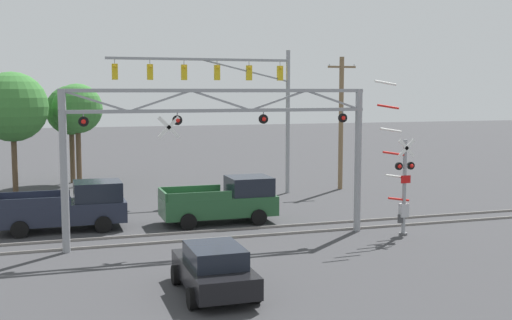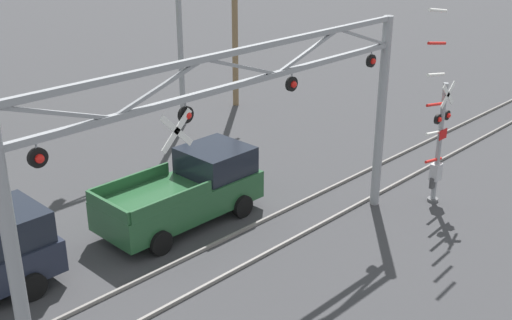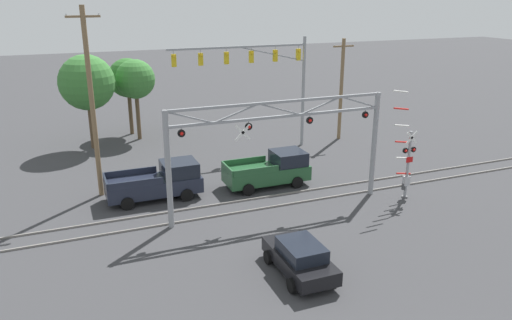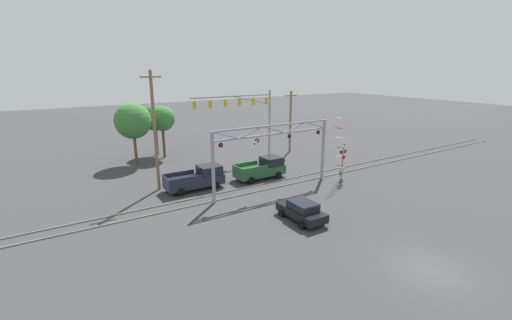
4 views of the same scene
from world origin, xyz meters
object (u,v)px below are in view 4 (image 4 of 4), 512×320
object	(u,v)px
traffic_signal_span	(249,111)
background_tree_far_left_verge	(133,121)
crossing_signal_mast	(342,159)
background_tree_beyond_span	(162,119)
pickup_truck_lead	(262,169)
pickup_truck_following	(198,178)
background_tree_far_right_verge	(155,118)
crossing_gantry	(274,148)
utility_pole_right	(290,121)
utility_pole_left	(155,131)
sedan_waiting	(302,210)

from	to	relation	value
traffic_signal_span	background_tree_far_left_verge	distance (m)	13.47
crossing_signal_mast	background_tree_beyond_span	xyz separation A→B (m)	(-12.22, 18.28, 2.72)
pickup_truck_lead	pickup_truck_following	world-z (taller)	same
crossing_signal_mast	background_tree_far_right_verge	world-z (taller)	crossing_signal_mast
background_tree_far_left_verge	background_tree_far_right_verge	xyz separation A→B (m)	(3.39, 3.07, -0.34)
crossing_signal_mast	background_tree_far_left_verge	size ratio (longest dim) A/B	0.90
crossing_gantry	utility_pole_right	distance (m)	15.20
traffic_signal_span	background_tree_beyond_span	size ratio (longest dim) A/B	1.62
utility_pole_left	background_tree_beyond_span	xyz separation A→B (m)	(4.10, 11.24, -0.67)
crossing_signal_mast	utility_pole_right	distance (m)	12.86
crossing_signal_mast	traffic_signal_span	distance (m)	13.02
utility_pole_left	background_tree_far_right_verge	xyz separation A→B (m)	(3.76, 13.11, -0.82)
traffic_signal_span	pickup_truck_lead	bearing A→B (deg)	-111.40
utility_pole_left	background_tree_far_left_verge	world-z (taller)	utility_pole_left
crossing_signal_mast	traffic_signal_span	size ratio (longest dim) A/B	0.61
crossing_signal_mast	pickup_truck_following	size ratio (longest dim) A/B	1.19
traffic_signal_span	utility_pole_left	world-z (taller)	utility_pole_left
pickup_truck_lead	utility_pole_left	size ratio (longest dim) A/B	0.48
crossing_gantry	pickup_truck_lead	distance (m)	4.74
traffic_signal_span	pickup_truck_following	world-z (taller)	traffic_signal_span
utility_pole_right	background_tree_beyond_span	distance (m)	16.36
crossing_signal_mast	sedan_waiting	xyz separation A→B (m)	(-9.33, -5.17, -1.40)
pickup_truck_lead	background_tree_far_left_verge	world-z (taller)	background_tree_far_left_verge
background_tree_far_left_verge	sedan_waiting	bearing A→B (deg)	-73.45
utility_pole_right	crossing_signal_mast	bearing A→B (deg)	-103.71
pickup_truck_lead	pickup_truck_following	bearing A→B (deg)	175.45
background_tree_far_left_verge	pickup_truck_lead	bearing A→B (deg)	-52.04
background_tree_far_left_verge	background_tree_far_right_verge	distance (m)	4.58
sedan_waiting	utility_pole_left	size ratio (longest dim) A/B	0.37
traffic_signal_span	pickup_truck_lead	xyz separation A→B (m)	(-2.80, -7.15, -4.98)
sedan_waiting	background_tree_far_left_verge	size ratio (longest dim) A/B	0.56
traffic_signal_span	background_tree_beyond_span	xyz separation A→B (m)	(-8.68, 6.35, -1.10)
background_tree_beyond_span	traffic_signal_span	bearing A→B (deg)	-36.20
utility_pole_left	traffic_signal_span	bearing A→B (deg)	20.94
utility_pole_right	background_tree_far_right_verge	xyz separation A→B (m)	(-15.57, 7.82, 0.56)
crossing_gantry	utility_pole_right	world-z (taller)	utility_pole_right
traffic_signal_span	sedan_waiting	size ratio (longest dim) A/B	2.61
pickup_truck_following	background_tree_far_left_verge	world-z (taller)	background_tree_far_left_verge
pickup_truck_following	background_tree_far_right_verge	bearing A→B (deg)	87.61
utility_pole_right	traffic_signal_span	bearing A→B (deg)	-176.46
pickup_truck_lead	sedan_waiting	world-z (taller)	pickup_truck_lead
crossing_gantry	background_tree_far_left_verge	bearing A→B (deg)	118.36
traffic_signal_span	pickup_truck_following	bearing A→B (deg)	-145.55
background_tree_far_left_verge	background_tree_far_right_verge	bearing A→B (deg)	42.11
crossing_signal_mast	traffic_signal_span	world-z (taller)	traffic_signal_span
pickup_truck_following	utility_pole_left	bearing A→B (deg)	151.29
traffic_signal_span	background_tree_far_right_verge	size ratio (longest dim) A/B	1.65
sedan_waiting	background_tree_far_left_verge	xyz separation A→B (m)	(-6.62, 22.26, 4.30)
background_tree_far_right_verge	utility_pole_left	bearing A→B (deg)	-106.00
crossing_gantry	utility_pole_left	xyz separation A→B (m)	(-8.90, 5.76, 1.54)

